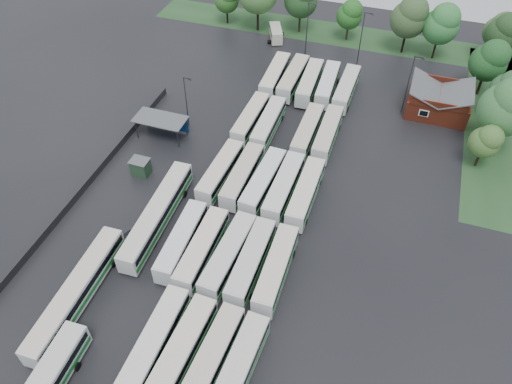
% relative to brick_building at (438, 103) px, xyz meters
% --- Properties ---
extents(ground, '(160.00, 160.00, 0.00)m').
position_rel_brick_building_xyz_m(ground, '(-24.00, -42.77, -1.87)').
color(ground, black).
rests_on(ground, ground).
extents(brick_building, '(10.07, 8.60, 5.39)m').
position_rel_brick_building_xyz_m(brick_building, '(0.00, 0.00, 0.00)').
color(brick_building, maroon).
rests_on(brick_building, ground).
extents(wash_shed, '(8.20, 4.20, 3.58)m').
position_rel_brick_building_xyz_m(wash_shed, '(-41.20, -20.74, 1.12)').
color(wash_shed, '#2D2D30').
rests_on(wash_shed, ground).
extents(utility_hut, '(2.70, 2.20, 2.62)m').
position_rel_brick_building_xyz_m(utility_hut, '(-40.20, -30.17, -0.55)').
color(utility_hut, '#1B3620').
rests_on(utility_hut, ground).
extents(grass_strip_north, '(80.00, 10.00, 0.01)m').
position_rel_brick_building_xyz_m(grass_strip_north, '(-22.00, 22.03, -1.86)').
color(grass_strip_north, '#214420').
rests_on(grass_strip_north, ground).
extents(grass_strip_east, '(10.00, 50.00, 0.01)m').
position_rel_brick_building_xyz_m(grass_strip_east, '(10.00, 0.03, -1.86)').
color(grass_strip_east, '#214420').
rests_on(grass_strip_east, ground).
extents(west_fence, '(0.10, 50.00, 1.20)m').
position_rel_brick_building_xyz_m(west_fence, '(-46.20, -34.77, -1.27)').
color(west_fence, '#2D2D30').
rests_on(west_fence, ground).
extents(bus_r1c1, '(2.67, 12.31, 3.42)m').
position_rel_brick_building_xyz_m(bus_r1c1, '(-25.06, -54.86, 0.02)').
color(bus_r1c1, silver).
rests_on(bus_r1c1, ground).
extents(bus_r1c2, '(3.17, 12.62, 3.48)m').
position_rel_brick_building_xyz_m(bus_r1c2, '(-21.92, -55.17, 0.05)').
color(bus_r1c2, silver).
rests_on(bus_r1c2, ground).
extents(bus_r1c3, '(3.15, 12.21, 3.37)m').
position_rel_brick_building_xyz_m(bus_r1c3, '(-18.65, -54.92, -0.01)').
color(bus_r1c3, silver).
rests_on(bus_r1c3, ground).
extents(bus_r1c4, '(3.05, 12.18, 3.36)m').
position_rel_brick_building_xyz_m(bus_r1c4, '(-15.65, -55.09, -0.02)').
color(bus_r1c4, silver).
rests_on(bus_r1c4, ground).
extents(bus_r2c0, '(3.00, 12.07, 3.34)m').
position_rel_brick_building_xyz_m(bus_r2c0, '(-28.24, -41.45, -0.03)').
color(bus_r2c0, silver).
rests_on(bus_r2c0, ground).
extents(bus_r2c1, '(2.62, 12.14, 3.38)m').
position_rel_brick_building_xyz_m(bus_r2c1, '(-25.29, -41.84, -0.01)').
color(bus_r2c1, silver).
rests_on(bus_r2c1, ground).
extents(bus_r2c2, '(3.23, 12.48, 3.44)m').
position_rel_brick_building_xyz_m(bus_r2c2, '(-21.86, -41.70, 0.03)').
color(bus_r2c2, silver).
rests_on(bus_r2c2, ground).
extents(bus_r2c3, '(2.61, 12.22, 3.40)m').
position_rel_brick_building_xyz_m(bus_r2c3, '(-18.92, -41.72, 0.00)').
color(bus_r2c3, silver).
rests_on(bus_r2c3, ground).
extents(bus_r2c4, '(2.83, 12.14, 3.37)m').
position_rel_brick_building_xyz_m(bus_r2c4, '(-15.72, -41.75, -0.01)').
color(bus_r2c4, silver).
rests_on(bus_r2c4, ground).
extents(bus_r3c0, '(2.99, 11.98, 3.31)m').
position_rel_brick_building_xyz_m(bus_r3c0, '(-28.42, -27.81, -0.05)').
color(bus_r3c0, silver).
rests_on(bus_r3c0, ground).
extents(bus_r3c1, '(2.66, 12.02, 3.34)m').
position_rel_brick_building_xyz_m(bus_r3c1, '(-25.13, -27.66, -0.03)').
color(bus_r3c1, silver).
rests_on(bus_r3c1, ground).
extents(bus_r3c2, '(3.23, 12.43, 3.43)m').
position_rel_brick_building_xyz_m(bus_r3c2, '(-21.89, -27.91, 0.02)').
color(bus_r3c2, silver).
rests_on(bus_r3c2, ground).
extents(bus_r3c3, '(2.81, 12.45, 3.46)m').
position_rel_brick_building_xyz_m(bus_r3c3, '(-18.83, -28.02, 0.04)').
color(bus_r3c3, silver).
rests_on(bus_r3c3, ground).
extents(bus_r3c4, '(2.65, 12.29, 3.42)m').
position_rel_brick_building_xyz_m(bus_r3c4, '(-15.67, -28.15, 0.01)').
color(bus_r3c4, silver).
rests_on(bus_r3c4, ground).
extents(bus_r4c0, '(2.77, 11.94, 3.31)m').
position_rel_brick_building_xyz_m(bus_r4c0, '(-28.50, -14.37, -0.05)').
color(bus_r4c0, silver).
rests_on(bus_r4c0, ground).
extents(bus_r4c1, '(2.67, 11.99, 3.33)m').
position_rel_brick_building_xyz_m(bus_r4c1, '(-25.34, -14.71, -0.03)').
color(bus_r4c1, silver).
rests_on(bus_r4c1, ground).
extents(bus_r4c3, '(2.59, 11.94, 3.32)m').
position_rel_brick_building_xyz_m(bus_r4c3, '(-18.92, -14.63, -0.04)').
color(bus_r4c3, silver).
rests_on(bus_r4c3, ground).
extents(bus_r4c4, '(2.66, 12.12, 3.37)m').
position_rel_brick_building_xyz_m(bus_r4c4, '(-15.77, -14.21, -0.01)').
color(bus_r4c4, silver).
rests_on(bus_r4c4, ground).
extents(bus_r5c0, '(2.99, 12.45, 3.45)m').
position_rel_brick_building_xyz_m(bus_r5c0, '(-28.59, -0.78, 0.03)').
color(bus_r5c0, silver).
rests_on(bus_r5c0, ground).
extents(bus_r5c1, '(2.81, 12.46, 3.46)m').
position_rel_brick_building_xyz_m(bus_r5c1, '(-25.29, -0.43, 0.04)').
color(bus_r5c1, silver).
rests_on(bus_r5c1, ground).
extents(bus_r5c2, '(3.08, 12.36, 3.41)m').
position_rel_brick_building_xyz_m(bus_r5c2, '(-22.10, -0.93, 0.01)').
color(bus_r5c2, silver).
rests_on(bus_r5c2, ground).
extents(bus_r5c3, '(3.08, 12.04, 3.32)m').
position_rel_brick_building_xyz_m(bus_r5c3, '(-18.94, -0.43, -0.04)').
color(bus_r5c3, silver).
rests_on(bus_r5c3, ground).
extents(bus_r5c4, '(2.74, 12.19, 3.38)m').
position_rel_brick_building_xyz_m(bus_r5c4, '(-15.53, -0.74, -0.01)').
color(bus_r5c4, silver).
rests_on(bus_r5c4, ground).
extents(artic_bus_west_b, '(3.25, 18.33, 3.39)m').
position_rel_brick_building_xyz_m(artic_bus_west_b, '(-33.21, -38.37, 0.01)').
color(artic_bus_west_b, silver).
rests_on(artic_bus_west_b, ground).
extents(artic_bus_west_c, '(3.00, 18.03, 3.33)m').
position_rel_brick_building_xyz_m(artic_bus_west_c, '(-36.45, -52.33, -0.02)').
color(artic_bus_west_c, silver).
rests_on(artic_bus_west_c, ground).
extents(minibus, '(4.33, 6.28, 2.58)m').
position_rel_brick_building_xyz_m(minibus, '(-33.48, 15.62, -0.44)').
color(minibus, beige).
rests_on(minibus, ground).
extents(tree_north_3, '(5.21, 5.21, 8.63)m').
position_rel_brick_building_xyz_m(tree_north_3, '(-19.45, 20.27, 3.68)').
color(tree_north_3, '#35231A').
rests_on(tree_north_3, ground).
extents(tree_north_4, '(7.03, 7.03, 11.65)m').
position_rel_brick_building_xyz_m(tree_north_4, '(-7.88, 18.68, 5.63)').
color(tree_north_4, black).
rests_on(tree_north_4, ground).
extents(tree_north_5, '(6.77, 6.77, 11.21)m').
position_rel_brick_building_xyz_m(tree_north_5, '(-1.90, 18.32, 5.35)').
color(tree_north_5, black).
rests_on(tree_north_5, ground).
extents(tree_north_6, '(5.93, 5.93, 9.82)m').
position_rel_brick_building_xyz_m(tree_north_6, '(8.77, 21.25, 4.45)').
color(tree_north_6, '#382216').
rests_on(tree_north_6, ground).
extents(tree_east_0, '(4.63, 4.61, 7.63)m').
position_rel_brick_building_xyz_m(tree_east_0, '(6.98, -12.34, 3.04)').
color(tree_east_0, black).
rests_on(tree_east_0, ground).
extents(tree_east_1, '(7.91, 7.91, 13.10)m').
position_rel_brick_building_xyz_m(tree_east_1, '(8.90, -7.92, 6.57)').
color(tree_east_1, black).
rests_on(tree_east_1, ground).
extents(tree_east_2, '(5.50, 5.50, 9.11)m').
position_rel_brick_building_xyz_m(tree_east_2, '(9.93, 1.47, 3.99)').
color(tree_east_2, '#3A2316').
rests_on(tree_east_2, ground).
extents(tree_east_3, '(6.39, 6.39, 10.59)m').
position_rel_brick_building_xyz_m(tree_east_3, '(6.81, 8.03, 4.95)').
color(tree_east_3, black).
rests_on(tree_east_3, ground).
extents(tree_east_4, '(6.34, 6.34, 10.50)m').
position_rel_brick_building_xyz_m(tree_east_4, '(9.20, 19.56, 4.89)').
color(tree_east_4, black).
rests_on(tree_east_4, ground).
extents(lamp_post_ne, '(1.65, 0.32, 10.71)m').
position_rel_brick_building_xyz_m(lamp_post_ne, '(-5.38, -1.92, 4.35)').
color(lamp_post_ne, '#2D2D30').
rests_on(lamp_post_ne, ground).
extents(lamp_post_nw, '(1.43, 0.28, 9.26)m').
position_rel_brick_building_xyz_m(lamp_post_nw, '(-38.27, -17.12, 3.51)').
color(lamp_post_nw, '#2D2D30').
rests_on(lamp_post_nw, ground).
extents(lamp_post_back_w, '(1.67, 0.33, 10.86)m').
position_rel_brick_building_xyz_m(lamp_post_back_w, '(-25.87, 11.17, 4.44)').
color(lamp_post_back_w, '#2D2D30').
rests_on(lamp_post_back_w, ground).
extents(lamp_post_back_e, '(1.64, 0.32, 10.68)m').
position_rel_brick_building_xyz_m(lamp_post_back_e, '(-15.48, 10.97, 4.33)').
color(lamp_post_back_e, '#2D2D30').
rests_on(lamp_post_back_e, ground).
extents(puddle_2, '(5.06, 5.06, 0.01)m').
position_rel_brick_building_xyz_m(puddle_2, '(-34.37, -42.01, -1.86)').
color(puddle_2, black).
rests_on(puddle_2, ground).
extents(puddle_3, '(4.37, 4.37, 0.01)m').
position_rel_brick_building_xyz_m(puddle_3, '(-16.70, -42.08, -1.86)').
color(puddle_3, black).
rests_on(puddle_3, ground).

